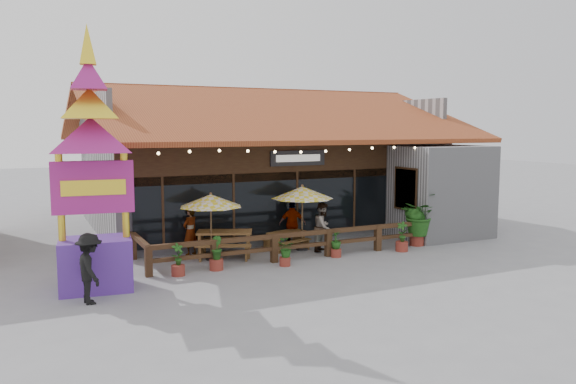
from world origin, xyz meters
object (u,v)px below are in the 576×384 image
picnic_table_right (286,238)px  tropical_plant (417,216)px  pedestrian (89,269)px  umbrella_right (302,193)px  umbrella_left (211,201)px  picnic_table_left (225,239)px  thai_sign_tower (91,142)px

picnic_table_right → tropical_plant: (4.65, -1.40, 0.66)m
tropical_plant → pedestrian: size_ratio=1.10×
umbrella_right → tropical_plant: 4.41m
umbrella_left → picnic_table_left: 1.46m
umbrella_left → thai_sign_tower: size_ratio=0.30×
umbrella_left → umbrella_right: 3.35m
umbrella_right → picnic_table_left: bearing=176.2°
picnic_table_right → pedestrian: bearing=-154.0°
thai_sign_tower → pedestrian: bearing=-103.7°
picnic_table_left → tropical_plant: bearing=-10.8°
umbrella_right → picnic_table_left: 3.18m
umbrella_left → picnic_table_right: size_ratio=1.35×
picnic_table_right → tropical_plant: tropical_plant is taller
umbrella_right → pedestrian: size_ratio=1.63×
thai_sign_tower → tropical_plant: (11.35, 0.81, -2.84)m
picnic_table_left → picnic_table_right: (2.33, 0.07, -0.15)m
umbrella_left → pedestrian: (-4.14, -3.16, -1.06)m
tropical_plant → umbrella_left: bearing=171.2°
picnic_table_right → pedestrian: pedestrian is taller
tropical_plant → pedestrian: (-11.64, -2.01, -0.23)m
picnic_table_left → thai_sign_tower: 5.91m
picnic_table_left → umbrella_right: bearing=-3.8°
umbrella_right → thai_sign_tower: (-7.19, -1.96, 1.91)m
umbrella_right → picnic_table_right: (-0.50, 0.25, -1.59)m
picnic_table_right → thai_sign_tower: size_ratio=0.22×
umbrella_left → picnic_table_right: bearing=4.9°
pedestrian → thai_sign_tower: bearing=-21.5°
thai_sign_tower → picnic_table_right: bearing=18.3°
picnic_table_left → picnic_table_right: picnic_table_left is taller
umbrella_right → pedestrian: bearing=-157.1°
umbrella_left → pedestrian: bearing=-142.6°
umbrella_right → picnic_table_right: umbrella_right is taller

